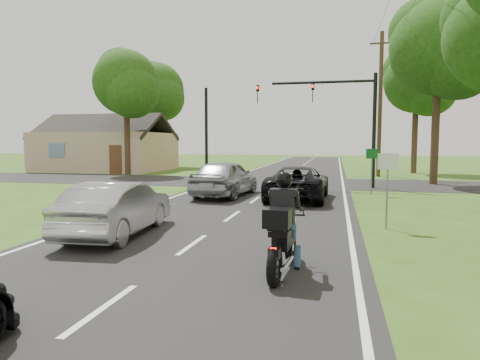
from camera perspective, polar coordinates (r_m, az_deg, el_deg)
name	(u,v)px	position (r m, az deg, el deg)	size (l,w,h in m)	color
ground	(192,245)	(10.31, -6.38, -8.62)	(140.00, 140.00, 0.00)	#334C15
road	(263,194)	(19.89, 3.07, -1.93)	(8.00, 100.00, 0.01)	black
cross_road	(280,182)	(25.79, 5.31, -0.33)	(60.00, 7.00, 0.01)	black
motorcycle_rider	(283,234)	(7.96, 5.72, -7.14)	(0.63, 2.24, 1.93)	black
dark_suv	(298,183)	(18.21, 7.76, -0.36)	(2.35, 5.10, 1.42)	black
silver_sedan	(117,208)	(11.62, -16.03, -3.63)	(1.49, 4.28, 1.41)	#B1B0B5
silver_suv	(225,178)	(19.15, -1.97, 0.28)	(1.93, 4.81, 1.64)	#989B9F
traffic_signal	(338,110)	(23.52, 12.94, 9.12)	(6.38, 0.44, 6.00)	black
signal_pole_far	(206,133)	(28.75, -4.51, 6.21)	(0.20, 0.20, 6.00)	black
utility_pole_far	(380,104)	(31.71, 18.18, 9.64)	(1.60, 0.28, 10.00)	#4B3922
sign_white	(388,172)	(12.55, 19.10, 0.97)	(0.55, 0.07, 2.12)	slate
sign_green	(372,160)	(20.52, 17.19, 2.53)	(0.55, 0.07, 2.12)	slate
tree_row_d	(445,52)	(27.32, 25.69, 15.14)	(5.76, 5.58, 10.45)	#332316
tree_row_e	(421,84)	(36.05, 22.98, 11.71)	(5.28, 5.12, 9.61)	#332316
tree_left_near	(128,86)	(33.14, -14.71, 12.04)	(5.12, 4.96, 9.22)	#332316
tree_left_far	(158,93)	(43.00, -10.87, 11.29)	(5.76, 5.58, 10.14)	#332316
house	(107,150)	(38.63, -17.30, 3.89)	(10.20, 8.00, 4.84)	tan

